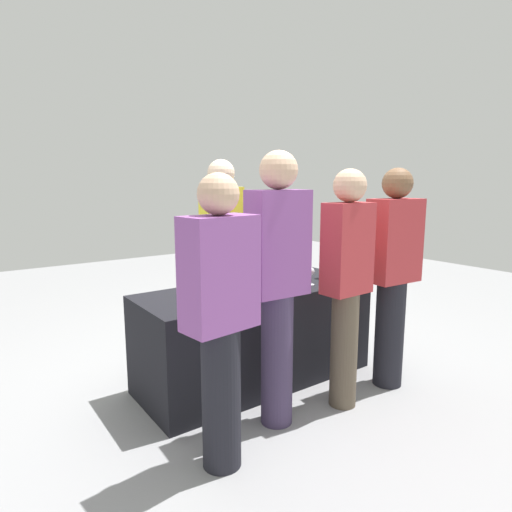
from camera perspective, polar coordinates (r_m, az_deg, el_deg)
ground_plane at (r=3.64m, az=0.00°, el=-15.74°), size 12.00×12.00×0.00m
tasting_table at (r=3.49m, az=0.00°, el=-10.17°), size 1.84×0.73×0.75m
wine_bottle_0 at (r=3.37m, az=-3.47°, el=-2.10°), size 0.07×0.07×0.34m
wine_bottle_1 at (r=3.44m, az=-1.89°, el=-2.07°), size 0.08×0.08×0.31m
wine_bottle_2 at (r=3.48m, az=0.39°, el=-1.78°), size 0.07×0.07×0.33m
wine_bottle_3 at (r=3.53m, az=1.58°, el=-1.78°), size 0.07×0.07×0.30m
wine_bottle_4 at (r=3.67m, az=4.07°, el=-1.41°), size 0.07×0.07×0.29m
wine_bottle_5 at (r=3.76m, az=5.78°, el=-1.00°), size 0.07×0.07×0.33m
wine_glass_0 at (r=3.42m, az=5.88°, el=-2.45°), size 0.07×0.07×0.13m
wine_glass_1 at (r=3.48m, az=7.13°, el=-2.11°), size 0.07×0.07×0.14m
wine_glass_2 at (r=3.73m, az=8.79°, el=-1.26°), size 0.07×0.07×0.15m
server_pouring at (r=3.86m, az=-4.47°, el=1.04°), size 0.36×0.23×1.75m
guest_0 at (r=2.32m, az=-4.74°, el=-7.62°), size 0.41×0.26×1.61m
guest_1 at (r=2.72m, az=2.85°, el=-2.93°), size 0.38×0.23×1.75m
guest_2 at (r=3.01m, az=11.78°, el=-2.86°), size 0.35×0.22×1.65m
guest_3 at (r=3.42m, az=17.48°, el=-1.84°), size 0.41×0.24×1.66m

